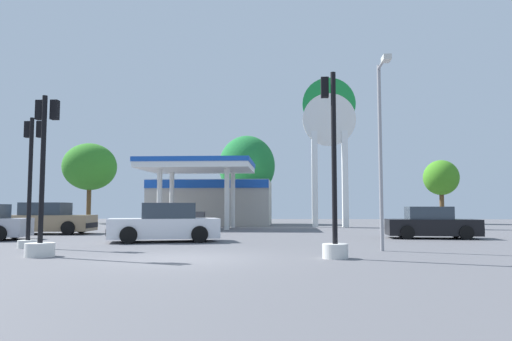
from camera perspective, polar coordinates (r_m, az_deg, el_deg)
ground_plane at (r=13.34m, az=-9.06°, el=-10.27°), size 90.00×90.00×0.00m
gas_station at (r=37.27m, az=-5.34°, el=-3.42°), size 9.08×12.62×4.45m
station_pole_sign at (r=34.61m, az=8.68°, el=4.42°), size 3.77×0.56×10.64m
car_0 at (r=19.83m, az=-10.78°, el=-6.27°), size 4.67×2.96×1.56m
car_1 at (r=22.98m, az=20.09°, el=-5.97°), size 4.05×2.01×1.41m
car_3 at (r=27.41m, az=-23.44°, el=-5.38°), size 4.67×2.31×1.63m
traffic_signal_0 at (r=13.29m, az=9.20°, el=-4.06°), size 0.69×0.70×5.12m
traffic_signal_1 at (r=14.90m, az=-24.05°, el=-4.13°), size 0.80×0.80×4.58m
traffic_signal_2 at (r=18.29m, az=-25.19°, el=-2.45°), size 0.65×0.68×4.49m
tree_0 at (r=45.08m, az=-19.11°, el=0.41°), size 4.69×4.69×7.06m
tree_1 at (r=40.98m, az=-1.08°, el=0.52°), size 4.78×4.78×7.49m
tree_2 at (r=43.86m, az=21.10°, el=-0.83°), size 2.96×2.96×5.41m
corner_streetlamp at (r=15.82m, az=14.65°, el=4.11°), size 0.24×1.48×6.01m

